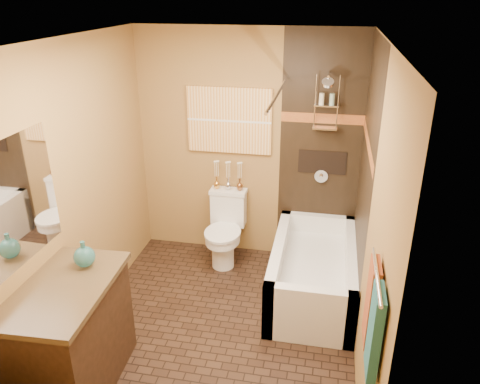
% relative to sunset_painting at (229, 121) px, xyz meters
% --- Properties ---
extents(floor, '(3.00, 3.00, 0.00)m').
position_rel_sunset_painting_xyz_m(floor, '(0.19, -1.48, -1.55)').
color(floor, black).
rests_on(floor, ground).
extents(wall_left, '(0.02, 3.00, 2.50)m').
position_rel_sunset_painting_xyz_m(wall_left, '(-1.01, -1.48, -0.30)').
color(wall_left, olive).
rests_on(wall_left, floor).
extents(wall_right, '(0.02, 3.00, 2.50)m').
position_rel_sunset_painting_xyz_m(wall_right, '(1.39, -1.48, -0.30)').
color(wall_right, olive).
rests_on(wall_right, floor).
extents(wall_back, '(2.40, 0.02, 2.50)m').
position_rel_sunset_painting_xyz_m(wall_back, '(0.19, 0.02, -0.30)').
color(wall_back, olive).
rests_on(wall_back, floor).
extents(wall_front, '(2.40, 0.02, 2.50)m').
position_rel_sunset_painting_xyz_m(wall_front, '(0.19, -2.98, -0.30)').
color(wall_front, olive).
rests_on(wall_front, floor).
extents(ceiling, '(3.00, 3.00, 0.00)m').
position_rel_sunset_painting_xyz_m(ceiling, '(0.19, -1.48, 0.95)').
color(ceiling, silver).
rests_on(ceiling, wall_back).
extents(alcove_tile_back, '(0.85, 0.01, 2.50)m').
position_rel_sunset_painting_xyz_m(alcove_tile_back, '(0.97, 0.01, -0.30)').
color(alcove_tile_back, black).
rests_on(alcove_tile_back, wall_back).
extents(alcove_tile_right, '(0.01, 1.50, 2.50)m').
position_rel_sunset_painting_xyz_m(alcove_tile_right, '(1.38, -0.73, -0.30)').
color(alcove_tile_right, black).
rests_on(alcove_tile_right, wall_right).
extents(mosaic_band_back, '(0.85, 0.01, 0.10)m').
position_rel_sunset_painting_xyz_m(mosaic_band_back, '(0.97, 0.00, 0.07)').
color(mosaic_band_back, maroon).
rests_on(mosaic_band_back, alcove_tile_back).
extents(mosaic_band_right, '(0.01, 1.50, 0.10)m').
position_rel_sunset_painting_xyz_m(mosaic_band_right, '(1.37, -0.73, 0.07)').
color(mosaic_band_right, maroon).
rests_on(mosaic_band_right, alcove_tile_right).
extents(alcove_niche, '(0.50, 0.01, 0.25)m').
position_rel_sunset_painting_xyz_m(alcove_niche, '(0.99, 0.01, -0.40)').
color(alcove_niche, black).
rests_on(alcove_niche, alcove_tile_back).
extents(shower_fixtures, '(0.24, 0.33, 1.16)m').
position_rel_sunset_painting_xyz_m(shower_fixtures, '(0.99, -0.10, 0.12)').
color(shower_fixtures, silver).
rests_on(shower_fixtures, floor).
extents(curtain_rod, '(0.03, 1.55, 0.03)m').
position_rel_sunset_painting_xyz_m(curtain_rod, '(0.59, -0.73, 0.47)').
color(curtain_rod, silver).
rests_on(curtain_rod, wall_back).
extents(towel_bar, '(0.02, 0.55, 0.02)m').
position_rel_sunset_painting_xyz_m(towel_bar, '(1.34, -2.53, -0.10)').
color(towel_bar, silver).
rests_on(towel_bar, wall_right).
extents(towel_teal, '(0.05, 0.22, 0.52)m').
position_rel_sunset_painting_xyz_m(towel_teal, '(1.35, -2.66, -0.37)').
color(towel_teal, '#1C555E').
rests_on(towel_teal, towel_bar).
extents(towel_rust, '(0.05, 0.22, 0.52)m').
position_rel_sunset_painting_xyz_m(towel_rust, '(1.35, -2.40, -0.37)').
color(towel_rust, maroon).
rests_on(towel_rust, towel_bar).
extents(sunset_painting, '(0.90, 0.04, 0.70)m').
position_rel_sunset_painting_xyz_m(sunset_painting, '(0.00, 0.00, 0.00)').
color(sunset_painting, orange).
rests_on(sunset_painting, wall_back).
extents(vanity_mirror, '(0.01, 1.00, 0.90)m').
position_rel_sunset_painting_xyz_m(vanity_mirror, '(-0.99, -2.25, -0.05)').
color(vanity_mirror, white).
rests_on(vanity_mirror, wall_left).
extents(bathtub, '(0.80, 1.50, 0.55)m').
position_rel_sunset_painting_xyz_m(bathtub, '(0.99, -0.73, -1.33)').
color(bathtub, white).
rests_on(bathtub, floor).
extents(toilet, '(0.40, 0.59, 0.79)m').
position_rel_sunset_painting_xyz_m(toilet, '(0.00, -0.26, -1.15)').
color(toilet, white).
rests_on(toilet, floor).
extents(vanity, '(0.67, 1.06, 0.91)m').
position_rel_sunset_painting_xyz_m(vanity, '(-0.73, -2.25, -1.09)').
color(vanity, black).
rests_on(vanity, floor).
extents(teal_bottle, '(0.19, 0.19, 0.25)m').
position_rel_sunset_painting_xyz_m(teal_bottle, '(-0.68, -1.97, -0.54)').
color(teal_bottle, '#226768').
rests_on(teal_bottle, vanity).
extents(bud_vases, '(0.33, 0.07, 0.32)m').
position_rel_sunset_painting_xyz_m(bud_vases, '(-0.00, -0.09, -0.58)').
color(bud_vases, gold).
rests_on(bud_vases, toilet).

